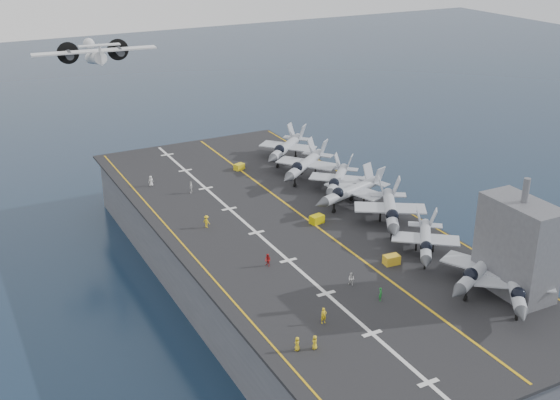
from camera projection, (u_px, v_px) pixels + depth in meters
name	position (u px, v px, depth m)	size (l,w,h in m)	color
ground	(292.00, 285.00, 109.90)	(500.00, 500.00, 0.00)	#142135
hull	(292.00, 257.00, 107.98)	(36.00, 90.00, 10.00)	#56595E
flight_deck	(292.00, 226.00, 105.98)	(38.00, 92.00, 0.40)	black
foul_line	(309.00, 221.00, 107.18)	(0.35, 90.00, 0.02)	gold
landing_centerline	(256.00, 233.00, 103.34)	(0.50, 90.00, 0.02)	silver
deck_edge_port	(186.00, 248.00, 98.66)	(0.25, 90.00, 0.02)	gold
deck_edge_stbd	(392.00, 203.00, 113.77)	(0.25, 90.00, 0.02)	gold
island_superstructure	(519.00, 236.00, 84.83)	(5.00, 10.00, 15.00)	#56595E
fighter_jet_0	(514.00, 284.00, 84.18)	(16.44, 17.35, 5.02)	gray
fighter_jet_1	(481.00, 267.00, 87.65)	(18.49, 16.14, 5.39)	#939AA1
fighter_jet_2	(426.00, 240.00, 95.65)	(15.83, 16.66, 4.82)	#9DA4AD
fighter_jet_3	(391.00, 209.00, 104.57)	(17.64, 19.32, 5.58)	gray
fighter_jet_4	(352.00, 190.00, 111.91)	(17.83, 14.51, 5.36)	#949CA4
fighter_jet_5	(338.00, 179.00, 117.00)	(16.92, 17.22, 5.04)	#9DA6AE
fighter_jet_6	(305.00, 163.00, 123.23)	(19.23, 18.29, 5.57)	gray
fighter_jet_7	(286.00, 146.00, 132.20)	(18.87, 18.38, 5.50)	#949BA3
tow_cart_a	(392.00, 260.00, 94.02)	(2.21, 1.53, 1.26)	gold
tow_cart_b	(317.00, 219.00, 106.30)	(2.30, 1.74, 1.24)	#C5B305
tow_cart_c	(239.00, 167.00, 128.22)	(2.12, 1.73, 1.09)	yellow
crew_0	(297.00, 344.00, 75.49)	(1.18, 1.10, 1.64)	gold
crew_1	(324.00, 316.00, 80.42)	(1.19, 0.79, 1.98)	yellow
crew_2	(268.00, 260.00, 93.37)	(1.06, 1.25, 1.77)	#B21919
crew_3	(207.00, 221.00, 104.76)	(1.19, 1.37, 1.91)	yellow
crew_4	(191.00, 187.00, 117.48)	(1.18, 1.42, 2.03)	silver
crew_5	(151.00, 181.00, 120.45)	(1.22, 0.93, 1.85)	silver
crew_6	(381.00, 294.00, 85.15)	(1.21, 1.26, 1.75)	#1B7B2B
crew_7	(351.00, 279.00, 88.65)	(1.10, 1.23, 1.70)	white
transport_plane	(96.00, 58.00, 139.23)	(25.62, 18.71, 5.71)	silver
crew_8	(315.00, 342.00, 75.76)	(1.18, 1.10, 1.64)	gold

